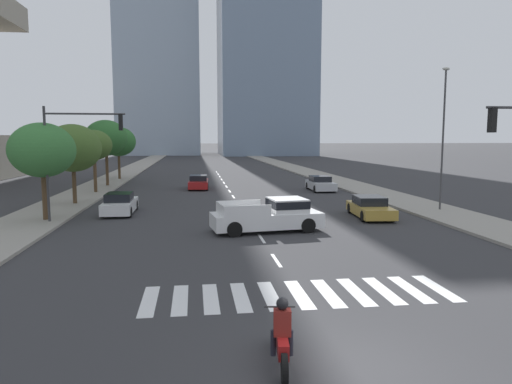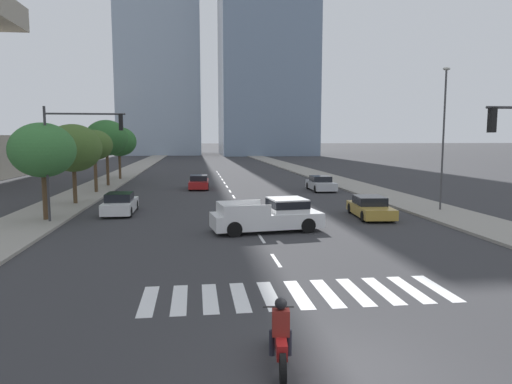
% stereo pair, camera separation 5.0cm
% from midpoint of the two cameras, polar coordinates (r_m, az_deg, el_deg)
% --- Properties ---
extents(ground_plane, '(800.00, 800.00, 0.00)m').
position_cam_midpoint_polar(ground_plane, '(10.40, 11.55, -20.73)').
color(ground_plane, '#333335').
extents(sidewalk_east, '(4.00, 260.00, 0.15)m').
position_cam_midpoint_polar(sidewalk_east, '(41.94, 14.20, 0.02)').
color(sidewalk_east, gray).
rests_on(sidewalk_east, ground).
extents(sidewalk_west, '(4.00, 260.00, 0.15)m').
position_cam_midpoint_polar(sidewalk_west, '(40.07, -20.75, -0.51)').
color(sidewalk_west, gray).
rests_on(sidewalk_west, ground).
extents(crosswalk_near, '(9.45, 2.66, 0.01)m').
position_cam_midpoint_polar(crosswalk_near, '(14.64, 5.32, -12.34)').
color(crosswalk_near, silver).
rests_on(crosswalk_near, ground).
extents(lane_divider_center, '(0.14, 50.00, 0.01)m').
position_cam_midpoint_polar(lane_divider_center, '(41.88, -3.17, 0.11)').
color(lane_divider_center, silver).
rests_on(lane_divider_center, ground).
extents(motorcycle_lead, '(0.70, 2.22, 1.49)m').
position_cam_midpoint_polar(motorcycle_lead, '(10.25, 3.16, -17.41)').
color(motorcycle_lead, black).
rests_on(motorcycle_lead, ground).
extents(pickup_truck, '(5.79, 2.77, 1.67)m').
position_cam_midpoint_polar(pickup_truck, '(23.87, 2.00, -2.88)').
color(pickup_truck, silver).
rests_on(pickup_truck, ground).
extents(sedan_silver_0, '(1.96, 4.31, 1.32)m').
position_cam_midpoint_polar(sedan_silver_0, '(42.60, 7.99, 0.99)').
color(sedan_silver_0, '#B7BABF').
rests_on(sedan_silver_0, ground).
extents(sedan_white_1, '(1.81, 4.31, 1.34)m').
position_cam_midpoint_polar(sedan_white_1, '(30.53, -16.26, -1.42)').
color(sedan_white_1, silver).
rests_on(sedan_white_1, ground).
extents(sedan_red_2, '(1.95, 4.52, 1.30)m').
position_cam_midpoint_polar(sedan_red_2, '(43.98, -6.97, 1.16)').
color(sedan_red_2, maroon).
rests_on(sedan_red_2, ground).
extents(sedan_gold_3, '(2.23, 4.65, 1.25)m').
position_cam_midpoint_polar(sedan_gold_3, '(28.90, 13.87, -1.87)').
color(sedan_gold_3, '#B28E38').
rests_on(sedan_gold_3, ground).
extents(traffic_signal_far, '(4.57, 0.28, 6.32)m').
position_cam_midpoint_polar(traffic_signal_far, '(27.58, -21.24, 5.57)').
color(traffic_signal_far, '#333335').
rests_on(traffic_signal_far, sidewalk_west).
extents(street_lamp_east, '(0.50, 0.24, 9.02)m').
position_cam_midpoint_polar(street_lamp_east, '(32.17, 22.04, 7.08)').
color(street_lamp_east, '#3F3F42').
rests_on(street_lamp_east, sidewalk_east).
extents(street_tree_nearest, '(3.60, 3.60, 5.47)m').
position_cam_midpoint_polar(street_tree_nearest, '(28.75, -24.63, 4.67)').
color(street_tree_nearest, '#4C3823').
rests_on(street_tree_nearest, sidewalk_west).
extents(street_tree_second, '(3.93, 3.93, 5.57)m').
position_cam_midpoint_polar(street_tree_second, '(35.16, -21.45, 5.02)').
color(street_tree_second, '#4C3823').
rests_on(street_tree_second, sidewalk_west).
extents(street_tree_third, '(3.03, 3.03, 5.29)m').
position_cam_midpoint_polar(street_tree_third, '(42.07, -19.14, 5.42)').
color(street_tree_third, '#4C3823').
rests_on(street_tree_third, sidewalk_west).
extents(street_tree_fourth, '(4.05, 4.05, 6.34)m').
position_cam_midpoint_polar(street_tree_fourth, '(47.57, -17.81, 6.32)').
color(street_tree_fourth, '#4C3823').
rests_on(street_tree_fourth, sidewalk_west).
extents(street_tree_fifth, '(3.86, 3.86, 5.84)m').
position_cam_midpoint_polar(street_tree_fifth, '(54.95, -16.40, 5.93)').
color(street_tree_fifth, '#4C3823').
rests_on(street_tree_fifth, sidewalk_west).
extents(office_tower_center_skyline, '(25.39, 26.92, 86.56)m').
position_cam_midpoint_polar(office_tower_center_skyline, '(139.58, 1.18, 22.43)').
color(office_tower_center_skyline, slate).
rests_on(office_tower_center_skyline, ground).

